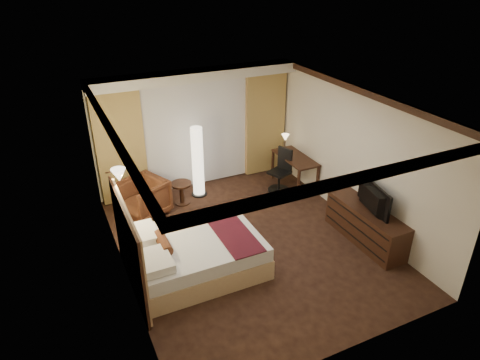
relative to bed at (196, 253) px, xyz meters
name	(u,v)px	position (x,y,z in m)	size (l,w,h in m)	color
floor	(249,243)	(1.13, 0.25, -0.31)	(4.50, 5.50, 0.01)	black
ceiling	(251,103)	(1.13, 0.25, 2.39)	(4.50, 5.50, 0.01)	white
back_wall	(195,129)	(1.13, 3.00, 1.04)	(4.50, 0.02, 2.70)	white
left_wall	(118,208)	(-1.12, 0.25, 1.04)	(0.02, 5.50, 2.70)	white
right_wall	(354,156)	(3.38, 0.25, 1.04)	(0.02, 5.50, 2.70)	white
crown_molding	(251,107)	(1.13, 0.25, 2.33)	(4.50, 5.50, 0.12)	black
soffit	(196,75)	(1.13, 2.75, 2.29)	(4.50, 0.50, 0.20)	white
curtain_sheer	(197,134)	(1.13, 2.92, 0.94)	(2.48, 0.04, 2.45)	silver
curtain_left_drape	(121,148)	(-0.57, 2.86, 0.94)	(1.00, 0.14, 2.45)	tan
curtain_right_drape	(265,124)	(2.83, 2.86, 0.94)	(1.00, 0.14, 2.45)	tan
wall_sconce	(119,175)	(-0.96, 0.83, 1.31)	(0.24, 0.24, 0.24)	white
bed	(196,253)	(0.00, 0.00, 0.00)	(2.12, 1.65, 0.62)	white
headboard	(129,248)	(-1.07, 0.00, 0.44)	(0.12, 1.95, 1.50)	tan
armchair	(143,196)	(-0.37, 2.10, 0.12)	(0.83, 0.78, 0.86)	#4F2317
side_table	(182,193)	(0.48, 2.20, -0.06)	(0.45, 0.45, 0.49)	black
floor_lamp	(198,162)	(0.95, 2.41, 0.50)	(0.34, 0.34, 1.62)	white
desk	(294,172)	(3.08, 1.84, 0.06)	(0.55, 1.24, 0.75)	black
desk_lamp	(285,143)	(3.08, 2.31, 0.61)	(0.18, 0.18, 0.34)	#FFD899
office_chair	(279,171)	(2.65, 1.79, 0.20)	(0.49, 0.49, 1.01)	black
dresser	(366,225)	(3.13, -0.58, 0.03)	(0.50, 1.76, 0.69)	black
television	(369,195)	(3.10, -0.58, 0.67)	(1.02, 0.59, 0.13)	black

